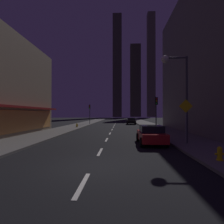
{
  "coord_description": "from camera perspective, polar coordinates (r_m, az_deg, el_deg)",
  "views": [
    {
      "loc": [
        1.26,
        -7.96,
        2.34
      ],
      "look_at": [
        0.0,
        18.68,
        2.6
      ],
      "focal_mm": 29.31,
      "sensor_mm": 36.0,
      "label": 1
    }
  ],
  "objects": [
    {
      "name": "sidewalk_right",
      "position": [
        40.43,
        10.89,
        -3.75
      ],
      "size": [
        4.0,
        76.0,
        0.15
      ],
      "primitive_type": "cube",
      "color": "#605E59",
      "rests_on": "ground"
    },
    {
      "name": "ground_plane",
      "position": [
        40.05,
        0.9,
        -3.97
      ],
      "size": [
        78.0,
        136.0,
        0.1
      ],
      "primitive_type": "cube",
      "color": "black"
    },
    {
      "name": "skyscraper_distant_mid",
      "position": [
        146.3,
        7.3,
        9.61
      ],
      "size": [
        7.99,
        6.79,
        56.3
      ],
      "primitive_type": "cube",
      "color": "#3A372B",
      "rests_on": "ground"
    },
    {
      "name": "skyscraper_distant_tall",
      "position": [
        135.66,
        1.66,
        14.03
      ],
      "size": [
        6.33,
        8.67,
        72.99
      ],
      "primitive_type": "cube",
      "color": "#3F3C2F",
      "rests_on": "ground"
    },
    {
      "name": "fire_hydrant_yellow_near",
      "position": [
        10.13,
        30.56,
        -11.19
      ],
      "size": [
        0.42,
        0.3,
        0.65
      ],
      "color": "yellow",
      "rests_on": "sidewalk_right"
    },
    {
      "name": "street_lamp_right",
      "position": [
        14.73,
        19.21,
        10.15
      ],
      "size": [
        1.96,
        0.56,
        6.58
      ],
      "color": "#38383D",
      "rests_on": "sidewalk_right"
    },
    {
      "name": "fire_hydrant_far_left",
      "position": [
        30.55,
        -10.88,
        -4.08
      ],
      "size": [
        0.42,
        0.3,
        0.65
      ],
      "color": "gold",
      "rests_on": "sidewalk_left"
    },
    {
      "name": "traffic_light_far_left",
      "position": [
        40.17,
        -6.98,
        0.67
      ],
      "size": [
        0.32,
        0.48,
        4.2
      ],
      "color": "#2D2D2D",
      "rests_on": "sidewalk_left"
    },
    {
      "name": "traffic_light_near_right",
      "position": [
        22.39,
        13.63,
        1.65
      ],
      "size": [
        0.32,
        0.48,
        4.2
      ],
      "color": "#2D2D2D",
      "rests_on": "sidewalk_right"
    },
    {
      "name": "pedestrian_crossing_sign",
      "position": [
        13.12,
        22.03,
        -1.92
      ],
      "size": [
        0.91,
        0.08,
        3.15
      ],
      "color": "slate",
      "rests_on": "sidewalk_right"
    },
    {
      "name": "sidewalk_left",
      "position": [
        40.87,
        -8.98,
        -3.72
      ],
      "size": [
        4.0,
        76.0,
        0.15
      ],
      "primitive_type": "cube",
      "color": "#605E59",
      "rests_on": "ground"
    },
    {
      "name": "skyscraper_distant_short",
      "position": [
        148.13,
        12.09,
        14.14
      ],
      "size": [
        5.67,
        6.64,
        79.77
      ],
      "primitive_type": "cube",
      "color": "brown",
      "rests_on": "ground"
    },
    {
      "name": "lane_marking_center",
      "position": [
        26.89,
        0.01,
        -5.53
      ],
      "size": [
        0.16,
        43.8,
        0.01
      ],
      "color": "silver",
      "rests_on": "ground"
    },
    {
      "name": "car_parked_far",
      "position": [
        40.82,
        6.0,
        -2.79
      ],
      "size": [
        1.98,
        4.24,
        1.45
      ],
      "color": "black",
      "rests_on": "ground"
    },
    {
      "name": "car_parked_near",
      "position": [
        14.51,
        12.06,
        -6.86
      ],
      "size": [
        1.98,
        4.24,
        1.45
      ],
      "color": "#B21919",
      "rests_on": "ground"
    },
    {
      "name": "building_apartment_right",
      "position": [
        28.13,
        31.56,
        12.79
      ],
      "size": [
        11.0,
        20.0,
        17.58
      ],
      "primitive_type": "cube",
      "color": "slate",
      "rests_on": "ground"
    }
  ]
}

